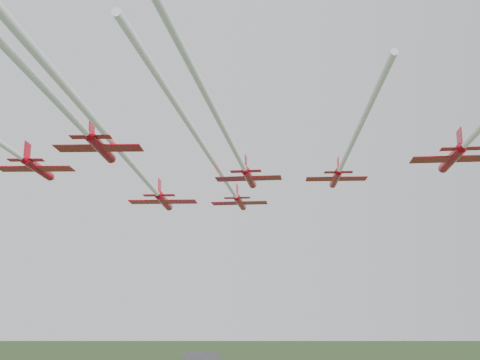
{
  "coord_description": "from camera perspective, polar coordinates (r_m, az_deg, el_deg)",
  "views": [
    {
      "loc": [
        -4.69,
        -71.27,
        39.41
      ],
      "look_at": [
        0.41,
        3.27,
        56.42
      ],
      "focal_mm": 45.0,
      "sensor_mm": 36.0,
      "label": 1
    }
  ],
  "objects": [
    {
      "name": "jet_lead",
      "position": [
        77.55,
        -1.61,
        0.33
      ],
      "size": [
        16.2,
        66.66,
        2.62
      ],
      "rotation": [
        0.0,
        0.0,
        -0.19
      ],
      "color": "red"
    },
    {
      "name": "jet_row2_left",
      "position": [
        67.24,
        -9.77,
        1.0
      ],
      "size": [
        11.77,
        70.1,
        2.81
      ],
      "rotation": [
        0.0,
        0.0,
        -0.11
      ],
      "color": "red"
    },
    {
      "name": "jet_row2_right",
      "position": [
        74.66,
        9.87,
        1.92
      ],
      "size": [
        9.39,
        46.69,
        2.5
      ],
      "rotation": [
        0.0,
        0.0,
        -0.12
      ],
      "color": "red"
    },
    {
      "name": "jet_row3_mid",
      "position": [
        59.76,
        -0.53,
        2.9
      ],
      "size": [
        13.32,
        50.75,
        2.34
      ],
      "rotation": [
        0.0,
        0.0,
        -0.2
      ],
      "color": "red"
    },
    {
      "name": "jet_row4_left",
      "position": [
        49.09,
        -15.94,
        6.05
      ],
      "size": [
        8.25,
        44.58,
        2.41
      ],
      "rotation": [
        0.0,
        0.0,
        -0.1
      ],
      "color": "red"
    }
  ]
}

